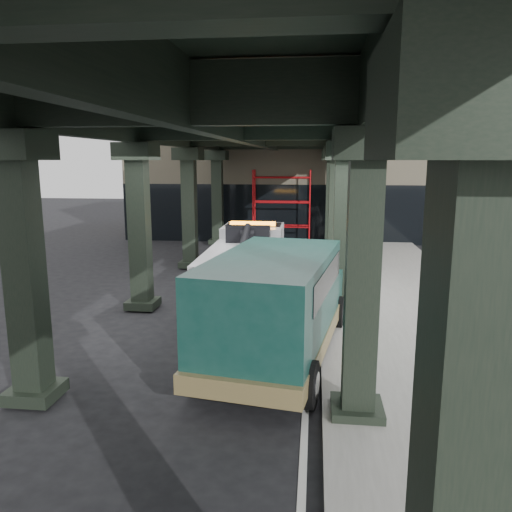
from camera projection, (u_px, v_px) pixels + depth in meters
The scene contains 8 objects.
ground at pixel (243, 336), 12.99m from camera, with size 90.00×90.00×0.00m, color black.
sidewalk at pixel (407, 316), 14.40m from camera, with size 5.00×40.00×0.15m, color gray.
lane_stripe at pixel (310, 315), 14.74m from camera, with size 0.12×38.00×0.01m, color silver.
viaduct at pixel (238, 125), 13.96m from camera, with size 7.40×32.00×6.40m.
building at pixel (319, 168), 31.50m from camera, with size 22.00×10.00×8.00m, color #C6B793.
scaffolding at pixel (282, 205), 26.87m from camera, with size 3.08×0.88×4.00m.
tow_truck at pixel (247, 262), 16.32m from camera, with size 2.38×7.61×2.48m.
towed_van at pixel (277, 303), 11.14m from camera, with size 3.31×6.48×2.51m.
Camera 1 is at (1.80, -12.24, 4.50)m, focal length 35.00 mm.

